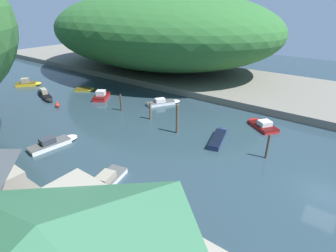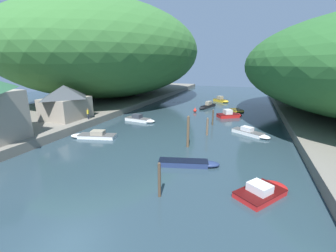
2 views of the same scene
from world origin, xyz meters
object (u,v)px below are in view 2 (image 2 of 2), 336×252
at_px(boat_far_upstream, 140,119).
at_px(person_on_quay, 88,113).
at_px(boat_mid_channel, 237,111).
at_px(boat_yellow_tender, 93,135).
at_px(boat_open_rowboat, 251,133).
at_px(boat_white_cruiser, 221,100).
at_px(boathouse_shed, 65,102).
at_px(boat_small_dinghy, 264,191).
at_px(boat_far_right_bank, 230,115).
at_px(channel_buoy_near, 195,110).
at_px(boat_near_quay, 191,163).
at_px(boat_red_skiff, 207,106).

relative_size(boat_far_upstream, person_on_quay, 3.34).
relative_size(boat_mid_channel, boat_yellow_tender, 0.62).
bearing_deg(boat_far_upstream, boat_open_rowboat, 91.20).
height_order(boat_white_cruiser, person_on_quay, person_on_quay).
bearing_deg(boat_yellow_tender, boat_white_cruiser, -32.83).
bearing_deg(boathouse_shed, person_on_quay, 12.31).
bearing_deg(boat_small_dinghy, boat_far_upstream, 174.53).
distance_m(boathouse_shed, boat_yellow_tender, 9.45).
relative_size(boat_mid_channel, boat_far_upstream, 0.69).
bearing_deg(boat_far_right_bank, boathouse_shed, -92.06).
distance_m(boat_yellow_tender, channel_buoy_near, 22.59).
height_order(boat_small_dinghy, boat_open_rowboat, boat_small_dinghy).
xyz_separation_m(boat_near_quay, boat_yellow_tender, (-14.42, 3.92, 0.05)).
bearing_deg(boat_white_cruiser, boat_yellow_tender, 20.51).
bearing_deg(boat_white_cruiser, boat_small_dinghy, 50.73).
distance_m(boat_small_dinghy, person_on_quay, 27.72).
bearing_deg(boat_mid_channel, boat_red_skiff, -49.90).
bearing_deg(boathouse_shed, boat_white_cruiser, 57.58).
distance_m(boathouse_shed, channel_buoy_near, 24.05).
xyz_separation_m(boat_mid_channel, boat_far_upstream, (-15.14, -14.29, 0.17)).
xyz_separation_m(boat_white_cruiser, boat_near_quay, (2.01, -39.73, -0.18)).
bearing_deg(boat_yellow_tender, boat_small_dinghy, -122.01).
distance_m(boat_white_cruiser, boat_red_skiff, 9.59).
bearing_deg(boat_mid_channel, boathouse_shed, 6.01).
relative_size(boathouse_shed, boat_near_quay, 1.15).
bearing_deg(boathouse_shed, boat_yellow_tender, -26.40).
height_order(boat_mid_channel, person_on_quay, person_on_quay).
distance_m(boat_far_upstream, channel_buoy_near, 12.69).
xyz_separation_m(boat_near_quay, boat_far_right_bank, (1.69, 22.61, 0.18)).
xyz_separation_m(boat_near_quay, channel_buoy_near, (-5.44, 24.65, 0.13)).
bearing_deg(channel_buoy_near, boat_yellow_tender, -113.43).
bearing_deg(boat_red_skiff, boat_near_quay, 114.78).
height_order(boathouse_shed, boat_far_right_bank, boathouse_shed).
height_order(boat_small_dinghy, channel_buoy_near, boat_small_dinghy).
bearing_deg(boat_small_dinghy, boat_near_quay, -168.19).
bearing_deg(boat_far_upstream, boat_near_quay, 48.55).
relative_size(boat_far_right_bank, boat_far_upstream, 0.88).
bearing_deg(boat_far_right_bank, boat_small_dinghy, -23.38).
relative_size(boathouse_shed, boat_mid_channel, 1.75).
bearing_deg(boat_open_rowboat, boat_yellow_tender, -35.54).
xyz_separation_m(boat_small_dinghy, boat_open_rowboat, (-0.93, 15.22, 0.01)).
relative_size(boat_far_upstream, channel_buoy_near, 5.52).
xyz_separation_m(boat_far_right_bank, channel_buoy_near, (-7.13, 2.03, -0.05)).
distance_m(boat_open_rowboat, channel_buoy_near, 16.47).
xyz_separation_m(boathouse_shed, boat_yellow_tender, (7.86, -3.90, -3.52)).
distance_m(boat_open_rowboat, person_on_quay, 24.55).
relative_size(boat_red_skiff, boat_far_right_bank, 1.29).
bearing_deg(boat_near_quay, boat_mid_channel, 160.03).
distance_m(boat_white_cruiser, boat_open_rowboat, 28.44).
xyz_separation_m(boat_white_cruiser, boat_open_rowboat, (7.44, -27.45, -0.11)).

